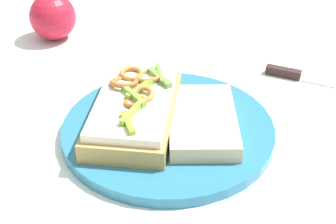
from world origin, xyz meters
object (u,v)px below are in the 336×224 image
plate (168,130)px  knife (295,75)px  bread_slice_side (202,121)px  apple_0 (53,17)px  sandwich (134,110)px

plate → knife: (0.22, 0.08, -0.00)m
plate → bread_slice_side: size_ratio=1.91×
plate → apple_0: (-0.10, 0.33, 0.03)m
bread_slice_side → knife: bearing=-45.8°
apple_0 → bread_slice_side: bearing=-67.9°
sandwich → apple_0: (-0.06, 0.31, 0.01)m
bread_slice_side → apple_0: (-0.14, 0.35, 0.01)m
sandwich → apple_0: bearing=36.5°
plate → sandwich: (-0.04, 0.02, 0.03)m
apple_0 → knife: (0.33, -0.25, -0.03)m
plate → apple_0: apple_0 is taller
sandwich → bread_slice_side: sandwich is taller
bread_slice_side → apple_0: bearing=39.2°
bread_slice_side → apple_0: size_ratio=1.78×
plate → sandwich: sandwich is taller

